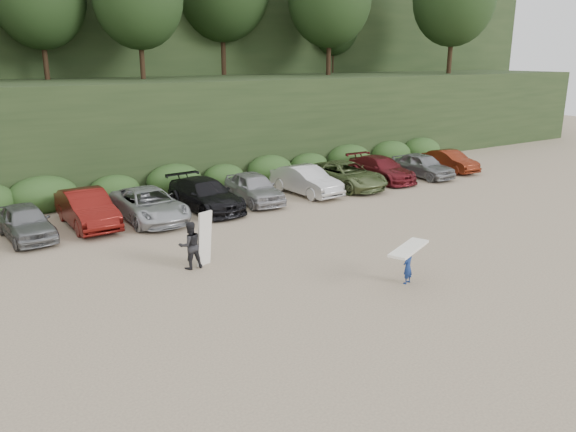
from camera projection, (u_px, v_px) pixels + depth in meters
ground at (298, 279)px, 19.43m from camera, size 120.00×120.00×0.00m
hillside_backdrop at (45, 7)px, 45.10m from camera, size 90.00×41.50×28.00m
parked_cars at (176, 199)px, 27.09m from camera, size 39.60×5.98×1.64m
child_surfer at (408, 259)px, 18.80m from camera, size 2.22×1.42×1.30m
adult_surfer at (191, 245)px, 20.17m from camera, size 1.32×0.71×2.07m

